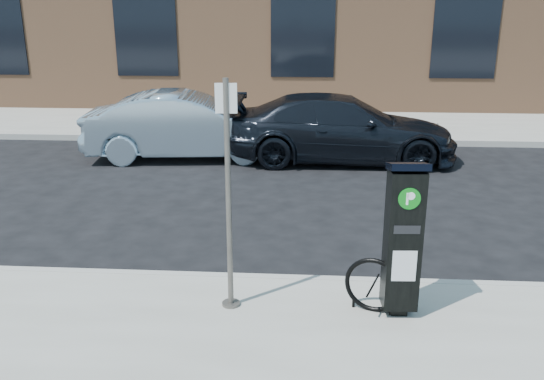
# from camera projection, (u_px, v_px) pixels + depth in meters

# --- Properties ---
(ground) EXTENTS (120.00, 120.00, 0.00)m
(ground) POSITION_uv_depth(u_px,v_px,m) (284.00, 287.00, 7.41)
(ground) COLOR black
(ground) RESTS_ON ground
(sidewalk_far) EXTENTS (60.00, 12.00, 0.15)m
(sidewalk_far) POSITION_uv_depth(u_px,v_px,m) (303.00, 103.00, 20.68)
(sidewalk_far) COLOR gray
(sidewalk_far) RESTS_ON ground
(curb_near) EXTENTS (60.00, 0.12, 0.16)m
(curb_near) POSITION_uv_depth(u_px,v_px,m) (284.00, 282.00, 7.37)
(curb_near) COLOR #9E9B93
(curb_near) RESTS_ON ground
(curb_far) EXTENTS (60.00, 0.12, 0.16)m
(curb_far) POSITION_uv_depth(u_px,v_px,m) (299.00, 141.00, 15.00)
(curb_far) COLOR #9E9B93
(curb_far) RESTS_ON ground
(parking_kiosk) EXTENTS (0.43, 0.38, 1.78)m
(parking_kiosk) POSITION_uv_depth(u_px,v_px,m) (403.00, 237.00, 6.22)
(parking_kiosk) COLOR black
(parking_kiosk) RESTS_ON sidewalk_near
(sign_pole) EXTENTS (0.23, 0.21, 2.60)m
(sign_pole) POSITION_uv_depth(u_px,v_px,m) (229.00, 199.00, 6.26)
(sign_pole) COLOR #55504B
(sign_pole) RESTS_ON sidewalk_near
(bike_rack) EXTENTS (0.63, 0.26, 0.65)m
(bike_rack) POSITION_uv_depth(u_px,v_px,m) (373.00, 285.00, 6.43)
(bike_rack) COLOR black
(bike_rack) RESTS_ON sidewalk_near
(car_silver) EXTENTS (4.82, 2.09, 1.54)m
(car_silver) POSITION_uv_depth(u_px,v_px,m) (188.00, 126.00, 13.41)
(car_silver) COLOR #9BB4C5
(car_silver) RESTS_ON ground
(car_dark) EXTENTS (5.23, 2.16, 1.51)m
(car_dark) POSITION_uv_depth(u_px,v_px,m) (341.00, 128.00, 13.19)
(car_dark) COLOR black
(car_dark) RESTS_ON ground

